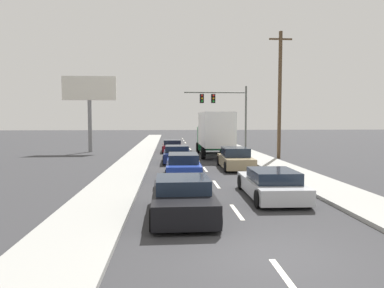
% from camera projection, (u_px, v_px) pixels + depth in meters
% --- Properties ---
extents(ground_plane, '(140.00, 140.00, 0.00)m').
position_uv_depth(ground_plane, '(193.00, 153.00, 32.75)').
color(ground_plane, '#333335').
extents(sidewalk_right, '(2.34, 80.00, 0.14)m').
position_uv_depth(sidewalk_right, '(256.00, 157.00, 28.08)').
color(sidewalk_right, '#9E9E99').
rests_on(sidewalk_right, ground_plane).
extents(sidewalk_left, '(2.34, 80.00, 0.14)m').
position_uv_depth(sidewalk_left, '(137.00, 158.00, 27.44)').
color(sidewalk_left, '#9E9E99').
rests_on(sidewalk_left, ground_plane).
extents(lane_markings, '(0.14, 57.00, 0.01)m').
position_uv_depth(lane_markings, '(196.00, 157.00, 29.15)').
color(lane_markings, silver).
rests_on(lane_markings, ground_plane).
extents(car_maroon, '(1.89, 4.14, 1.16)m').
position_uv_depth(car_maroon, '(172.00, 146.00, 33.26)').
color(car_maroon, maroon).
rests_on(car_maroon, ground_plane).
extents(car_navy, '(2.01, 4.18, 1.22)m').
position_uv_depth(car_navy, '(177.00, 155.00, 25.21)').
color(car_navy, '#141E4C').
rests_on(car_navy, ground_plane).
extents(car_blue, '(1.92, 4.45, 1.28)m').
position_uv_depth(car_blue, '(183.00, 166.00, 18.76)').
color(car_blue, '#1E389E').
rests_on(car_blue, ground_plane).
extents(car_black, '(2.02, 4.16, 1.24)m').
position_uv_depth(car_black, '(183.00, 198.00, 11.21)').
color(car_black, black).
rests_on(car_black, ground_plane).
extents(box_truck, '(2.54, 7.86, 3.65)m').
position_uv_depth(box_truck, '(214.00, 132.00, 29.19)').
color(box_truck, white).
rests_on(box_truck, ground_plane).
extents(car_tan, '(1.88, 4.24, 1.32)m').
position_uv_depth(car_tan, '(235.00, 159.00, 22.08)').
color(car_tan, tan).
rests_on(car_tan, ground_plane).
extents(car_silver, '(2.05, 4.46, 1.14)m').
position_uv_depth(car_silver, '(271.00, 184.00, 13.84)').
color(car_silver, '#B7BABF').
rests_on(car_silver, ground_plane).
extents(traffic_signal_mast, '(6.75, 0.69, 6.65)m').
position_uv_depth(traffic_signal_mast, '(220.00, 103.00, 37.50)').
color(traffic_signal_mast, '#595B56').
rests_on(traffic_signal_mast, ground_plane).
extents(utility_pole_mid, '(1.80, 0.28, 9.89)m').
position_uv_depth(utility_pole_mid, '(280.00, 94.00, 27.51)').
color(utility_pole_mid, brown).
rests_on(utility_pole_mid, ground_plane).
extents(roadside_billboard, '(5.00, 0.36, 7.12)m').
position_uv_depth(roadside_billboard, '(89.00, 97.00, 32.96)').
color(roadside_billboard, slate).
rests_on(roadside_billboard, ground_plane).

